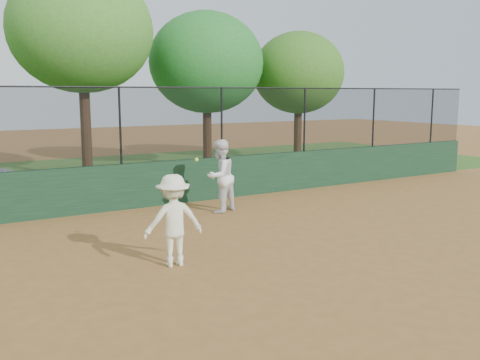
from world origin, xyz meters
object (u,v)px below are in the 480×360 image
player_second (220,176)px  tree_2 (81,30)px  tree_3 (207,63)px  tree_4 (299,73)px  player_main (173,220)px

player_second → tree_2: tree_2 is taller
tree_3 → tree_2: bearing=-171.8°
tree_3 → tree_4: size_ratio=1.10×
player_second → tree_2: (-1.48, 6.88, 4.19)m
player_second → tree_4: size_ratio=0.33×
player_second → player_main: player_main is taller
player_main → tree_4: tree_4 is taller
tree_3 → player_second: bearing=-115.7°
player_second → tree_3: bearing=-138.2°
player_second → tree_3: 9.09m
tree_2 → tree_3: (5.16, 0.75, -0.89)m
player_main → tree_2: bearing=82.5°
tree_2 → tree_4: (9.62, 0.49, -1.22)m
player_main → tree_2: 11.18m
player_main → player_second: bearing=50.0°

